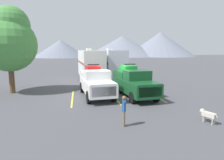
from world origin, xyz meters
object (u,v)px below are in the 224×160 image
at_px(camper_trailer_b, 111,63).
at_px(camper_trailer_a, 90,64).
at_px(pickup_truck_a, 96,82).
at_px(dog, 207,114).
at_px(person_a, 124,109).
at_px(pickup_truck_b, 133,82).

bearing_deg(camper_trailer_b, camper_trailer_a, -163.15).
relative_size(pickup_truck_a, dog, 6.28).
height_order(camper_trailer_b, person_a, camper_trailer_b).
bearing_deg(pickup_truck_b, camper_trailer_b, 91.52).
xyz_separation_m(pickup_truck_a, camper_trailer_b, (2.82, 8.93, 0.91)).
bearing_deg(pickup_truck_b, camper_trailer_a, 109.14).
height_order(pickup_truck_a, dog, pickup_truck_a).
relative_size(camper_trailer_a, person_a, 5.84).
xyz_separation_m(pickup_truck_a, dog, (5.20, -7.02, -0.74)).
bearing_deg(person_a, dog, -3.57).
height_order(pickup_truck_b, person_a, pickup_truck_b).
xyz_separation_m(pickup_truck_b, person_a, (-2.27, -6.28, -0.30)).
relative_size(pickup_truck_a, camper_trailer_b, 0.71).
relative_size(pickup_truck_a, pickup_truck_b, 0.99).
distance_m(pickup_truck_b, camper_trailer_a, 9.12).
bearing_deg(dog, pickup_truck_b, 108.00).
relative_size(camper_trailer_b, dog, 8.91).
distance_m(pickup_truck_a, dog, 8.77).
height_order(camper_trailer_a, dog, camper_trailer_a).
relative_size(pickup_truck_b, person_a, 3.81).
distance_m(person_a, dog, 4.43).
distance_m(camper_trailer_a, person_a, 14.91).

